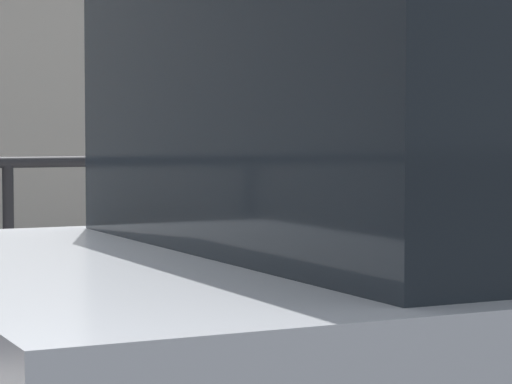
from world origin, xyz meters
TOP-DOWN VIEW (x-y plane):
  - parking_meter at (0.16, 0.34)m, footprint 0.16×0.17m
  - pedestrian_at_meter at (0.81, 0.55)m, footprint 0.61×0.57m
  - background_railing at (0.00, 2.59)m, footprint 24.06×0.06m

SIDE VIEW (x-z plane):
  - background_railing at x=0.00m, z-range 0.40..1.54m
  - pedestrian_at_meter at x=0.81m, z-range 0.26..1.94m
  - parking_meter at x=0.16m, z-range 0.44..1.84m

